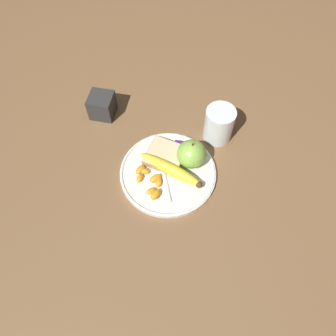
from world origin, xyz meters
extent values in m
plane|color=brown|center=(0.00, 0.00, 0.00)|extent=(3.00, 3.00, 0.00)
cylinder|color=silver|center=(0.00, 0.00, 0.01)|extent=(0.26, 0.26, 0.01)
torus|color=silver|center=(0.00, 0.00, 0.01)|extent=(0.26, 0.26, 0.01)
cylinder|color=silver|center=(-0.12, -0.16, 0.05)|extent=(0.08, 0.08, 0.11)
cylinder|color=orange|center=(-0.12, -0.16, 0.04)|extent=(0.07, 0.07, 0.08)
sphere|color=#84BC47|center=(-0.06, -0.04, 0.05)|extent=(0.08, 0.08, 0.08)
cylinder|color=brown|center=(-0.06, -0.04, 0.10)|extent=(0.00, 0.00, 0.01)
ellipsoid|color=yellow|center=(-0.01, 0.00, 0.03)|extent=(0.19, 0.09, 0.03)
sphere|color=#473319|center=(-0.09, 0.03, 0.03)|extent=(0.02, 0.02, 0.02)
cube|color=#AB8751|center=(0.02, -0.04, 0.02)|extent=(0.12, 0.11, 0.02)
cube|color=beige|center=(0.02, -0.04, 0.02)|extent=(0.11, 0.11, 0.02)
cube|color=silver|center=(0.00, 0.04, 0.01)|extent=(0.05, 0.11, 0.00)
cube|color=silver|center=(0.03, -0.04, 0.01)|extent=(0.04, 0.05, 0.00)
cube|color=silver|center=(-0.03, -0.07, 0.02)|extent=(0.05, 0.04, 0.02)
cube|color=#4C1E60|center=(-0.03, -0.07, 0.03)|extent=(0.05, 0.04, 0.00)
ellipsoid|color=orange|center=(0.02, 0.08, 0.02)|extent=(0.03, 0.04, 0.02)
ellipsoid|color=orange|center=(0.03, 0.07, 0.02)|extent=(0.03, 0.03, 0.01)
ellipsoid|color=orange|center=(0.07, 0.01, 0.02)|extent=(0.03, 0.04, 0.02)
ellipsoid|color=orange|center=(0.07, 0.04, 0.02)|extent=(0.02, 0.03, 0.01)
ellipsoid|color=orange|center=(0.02, 0.04, 0.02)|extent=(0.02, 0.03, 0.02)
ellipsoid|color=orange|center=(0.06, 0.02, 0.02)|extent=(0.03, 0.02, 0.02)
ellipsoid|color=orange|center=(0.03, 0.03, 0.02)|extent=(0.04, 0.04, 0.02)
cube|color=#2D2D2D|center=(0.24, -0.17, 0.04)|extent=(0.07, 0.07, 0.07)
camera|label=1|loc=(-0.09, 0.44, 0.78)|focal=35.00mm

